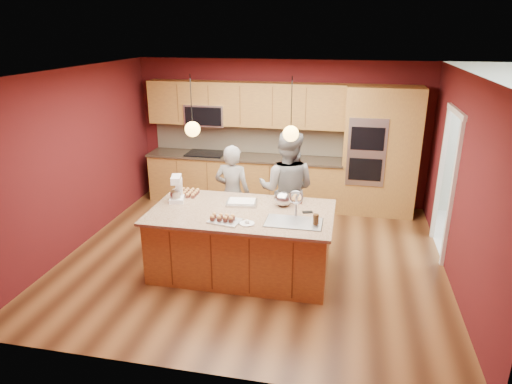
% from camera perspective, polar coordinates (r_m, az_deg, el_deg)
% --- Properties ---
extents(floor, '(5.50, 5.50, 0.00)m').
position_cam_1_polar(floor, '(6.92, -0.32, -8.08)').
color(floor, '#442613').
rests_on(floor, ground).
extents(ceiling, '(5.50, 5.50, 0.00)m').
position_cam_1_polar(ceiling, '(6.13, -0.37, 14.81)').
color(ceiling, silver).
rests_on(ceiling, ground).
extents(wall_back, '(5.50, 0.00, 5.50)m').
position_cam_1_polar(wall_back, '(8.77, 3.07, 7.42)').
color(wall_back, '#4F1215').
rests_on(wall_back, ground).
extents(wall_front, '(5.50, 0.00, 5.50)m').
position_cam_1_polar(wall_front, '(4.16, -7.58, -7.45)').
color(wall_front, '#4F1215').
rests_on(wall_front, ground).
extents(wall_left, '(0.00, 5.00, 5.00)m').
position_cam_1_polar(wall_left, '(7.44, -21.58, 3.75)').
color(wall_left, '#4F1215').
rests_on(wall_left, ground).
extents(wall_right, '(0.00, 5.00, 5.00)m').
position_cam_1_polar(wall_right, '(6.44, 24.36, 0.96)').
color(wall_right, '#4F1215').
rests_on(wall_right, ground).
extents(cabinet_run, '(3.74, 0.64, 2.30)m').
position_cam_1_polar(cabinet_run, '(8.74, -1.65, 4.93)').
color(cabinet_run, brown).
rests_on(cabinet_run, floor).
extents(oven_column, '(1.30, 0.62, 2.30)m').
position_cam_1_polar(oven_column, '(8.45, 15.23, 4.87)').
color(oven_column, brown).
rests_on(oven_column, floor).
extents(doorway_trim, '(0.08, 1.11, 2.20)m').
position_cam_1_polar(doorway_trim, '(7.27, 22.64, 0.75)').
color(doorway_trim, silver).
rests_on(doorway_trim, wall_right).
extents(pendant_left, '(0.20, 0.20, 0.80)m').
position_cam_1_polar(pendant_left, '(6.02, -7.94, 7.82)').
color(pendant_left, black).
rests_on(pendant_left, ceiling).
extents(pendant_right, '(0.20, 0.20, 0.80)m').
position_cam_1_polar(pendant_right, '(5.73, 4.37, 7.33)').
color(pendant_right, black).
rests_on(pendant_right, ceiling).
extents(island, '(2.47, 1.38, 1.29)m').
position_cam_1_polar(island, '(6.34, -1.65, -6.10)').
color(island, brown).
rests_on(island, floor).
extents(person_left, '(0.61, 0.43, 1.57)m').
position_cam_1_polar(person_left, '(7.15, -2.94, -0.24)').
color(person_left, black).
rests_on(person_left, floor).
extents(person_right, '(0.93, 0.75, 1.83)m').
position_cam_1_polar(person_right, '(6.95, 3.86, 0.28)').
color(person_right, slate).
rests_on(person_right, floor).
extents(stand_mixer, '(0.25, 0.31, 0.37)m').
position_cam_1_polar(stand_mixer, '(6.56, -9.89, 0.21)').
color(stand_mixer, white).
rests_on(stand_mixer, island).
extents(sheet_cake, '(0.45, 0.36, 0.05)m').
position_cam_1_polar(sheet_cake, '(6.40, -1.78, -1.29)').
color(sheet_cake, silver).
rests_on(sheet_cake, island).
extents(cooling_rack, '(0.44, 0.35, 0.02)m').
position_cam_1_polar(cooling_rack, '(5.83, -3.89, -3.63)').
color(cooling_rack, silver).
rests_on(cooling_rack, island).
extents(mixing_bowl, '(0.24, 0.24, 0.21)m').
position_cam_1_polar(mixing_bowl, '(6.32, 3.39, -0.88)').
color(mixing_bowl, '#B5B8BC').
rests_on(mixing_bowl, island).
extents(plate, '(0.19, 0.19, 0.01)m').
position_cam_1_polar(plate, '(5.76, -1.12, -3.96)').
color(plate, white).
rests_on(plate, island).
extents(tumbler, '(0.07, 0.07, 0.14)m').
position_cam_1_polar(tumbler, '(5.75, 7.49, -3.45)').
color(tumbler, '#3C2613').
rests_on(tumbler, island).
extents(phone, '(0.15, 0.11, 0.01)m').
position_cam_1_polar(phone, '(6.15, 6.47, -2.51)').
color(phone, black).
rests_on(phone, island).
extents(cupcakes_left, '(0.31, 0.31, 0.07)m').
position_cam_1_polar(cupcakes_left, '(6.81, -8.51, -0.08)').
color(cupcakes_left, '#BD8343').
rests_on(cupcakes_left, island).
extents(cupcakes_rack, '(0.33, 0.16, 0.07)m').
position_cam_1_polar(cupcakes_rack, '(5.83, -4.19, -3.19)').
color(cupcakes_rack, '#BD8343').
rests_on(cupcakes_rack, island).
extents(cupcakes_right, '(0.25, 0.25, 0.07)m').
position_cam_1_polar(cupcakes_right, '(6.52, 4.82, -0.83)').
color(cupcakes_right, '#BD8343').
rests_on(cupcakes_right, island).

